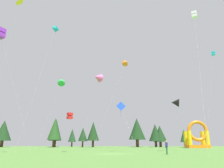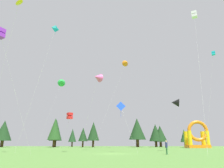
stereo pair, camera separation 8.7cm
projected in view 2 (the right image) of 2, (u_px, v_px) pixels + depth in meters
name	position (u px, v px, depth m)	size (l,w,h in m)	color
ground_plane	(111.00, 154.00, 29.77)	(120.00, 120.00, 0.00)	#548438
kite_red_box	(70.00, 116.00, 35.69)	(2.06, 2.49, 6.58)	red
kite_orange_delta	(126.00, 63.00, 58.51)	(9.81, 3.57, 24.43)	orange
kite_yellow_parafoil	(19.00, 3.00, 31.20)	(6.01, 5.89, 22.53)	yellow
kite_teal_diamond	(55.00, 30.00, 35.18)	(5.04, 0.79, 20.92)	#0C7F7A
kite_pink_delta	(98.00, 77.00, 42.33)	(4.71, 4.41, 15.42)	#EA599E
kite_white_box	(194.00, 15.00, 37.09)	(4.33, 7.75, 24.46)	white
kite_cyan_box	(213.00, 53.00, 50.47)	(4.31, 2.51, 23.18)	#19B7CC
kite_purple_box	(0.00, 33.00, 25.05)	(3.97, 5.74, 15.02)	purple
kite_green_delta	(62.00, 82.00, 61.20)	(6.61, 3.11, 20.14)	green
kite_blue_diamond	(121.00, 107.00, 34.30)	(3.01, 2.15, 7.88)	blue
kite_black_delta	(175.00, 103.00, 49.08)	(2.53, 4.02, 11.84)	black
person_left_edge	(166.00, 146.00, 28.03)	(0.38, 0.38, 1.83)	#33723F
inflatable_orange_dome	(197.00, 137.00, 60.77)	(6.36, 4.35, 7.89)	orange
tree_row_0	(4.00, 130.00, 71.91)	(5.71, 5.71, 9.11)	#4C331E
tree_row_1	(56.00, 130.00, 74.57)	(4.63, 4.63, 9.95)	#4C331E
tree_row_2	(55.00, 129.00, 72.03)	(4.68, 4.68, 9.85)	#4C331E
tree_row_3	(72.00, 135.00, 75.18)	(2.85, 2.85, 6.43)	#4C331E
tree_row_4	(83.00, 134.00, 70.80)	(3.18, 3.18, 6.54)	#4C331E
tree_row_5	(93.00, 131.00, 70.94)	(4.13, 4.13, 8.49)	#4C331E
tree_row_6	(137.00, 129.00, 73.51)	(5.95, 5.95, 10.02)	#4C331E
tree_row_7	(156.00, 133.00, 73.36)	(4.70, 4.70, 7.96)	#4C331E
tree_row_8	(160.00, 134.00, 73.22)	(4.72, 4.72, 7.43)	#4C331E
tree_row_9	(184.00, 136.00, 70.58)	(2.78, 2.78, 5.98)	#4C331E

